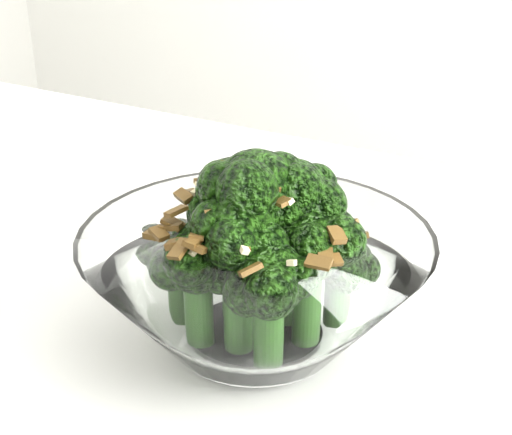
% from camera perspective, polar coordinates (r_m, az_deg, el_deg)
% --- Properties ---
extents(table, '(1.27, 0.91, 0.75)m').
position_cam_1_polar(table, '(0.57, -9.68, -12.50)').
color(table, white).
rests_on(table, ground).
extents(broccoli_dish, '(0.22, 0.22, 0.14)m').
position_cam_1_polar(broccoli_dish, '(0.45, 0.06, -4.63)').
color(broccoli_dish, white).
rests_on(broccoli_dish, table).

